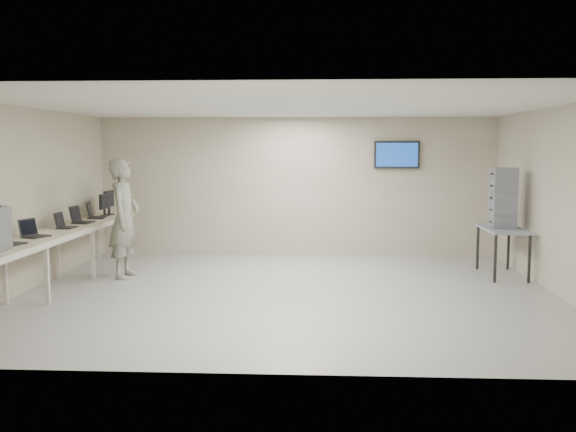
{
  "coord_description": "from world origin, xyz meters",
  "views": [
    {
      "loc": [
        0.51,
        -9.48,
        2.17
      ],
      "look_at": [
        0.0,
        0.2,
        1.15
      ],
      "focal_mm": 40.0,
      "sensor_mm": 36.0,
      "label": 1
    }
  ],
  "objects": [
    {
      "name": "laptop_4",
      "position": [
        -3.66,
        2.0,
        0.98
      ],
      "size": [
        0.37,
        0.42,
        0.3
      ],
      "rotation": [
        0.0,
        0.0,
        0.15
      ],
      "color": "black",
      "rests_on": "workbench"
    },
    {
      "name": "laptop_2",
      "position": [
        -3.62,
        0.51,
        0.97
      ],
      "size": [
        0.27,
        0.33,
        0.26
      ],
      "rotation": [
        0.0,
        0.0,
        -0.02
      ],
      "color": "black",
      "rests_on": "workbench"
    },
    {
      "name": "workbench",
      "position": [
        -3.59,
        0.0,
        0.83
      ],
      "size": [
        0.76,
        6.0,
        0.9
      ],
      "color": "beige",
      "rests_on": "ground"
    },
    {
      "name": "room",
      "position": [
        0.03,
        0.06,
        1.41
      ],
      "size": [
        8.01,
        7.01,
        2.81
      ],
      "color": "#B8B8B7",
      "rests_on": "ground"
    },
    {
      "name": "monitor_far",
      "position": [
        -3.6,
        2.66,
        1.18
      ],
      "size": [
        0.21,
        0.47,
        0.46
      ],
      "color": "black",
      "rests_on": "workbench"
    },
    {
      "name": "side_table",
      "position": [
        3.6,
        1.53,
        0.75
      ],
      "size": [
        0.64,
        1.38,
        0.83
      ],
      "color": "gray",
      "rests_on": "ground"
    },
    {
      "name": "laptop_3",
      "position": [
        -3.63,
        1.23,
        0.98
      ],
      "size": [
        0.33,
        0.4,
        0.3
      ],
      "rotation": [
        0.0,
        0.0,
        -0.06
      ],
      "color": "black",
      "rests_on": "workbench"
    },
    {
      "name": "monitor_near",
      "position": [
        -3.6,
        2.39,
        1.15
      ],
      "size": [
        0.19,
        0.43,
        0.42
      ],
      "color": "black",
      "rests_on": "workbench"
    },
    {
      "name": "laptop_1",
      "position": [
        -3.64,
        -0.55,
        0.97
      ],
      "size": [
        0.38,
        0.41,
        0.27
      ],
      "rotation": [
        0.0,
        0.0,
        -0.33
      ],
      "color": "black",
      "rests_on": "workbench"
    },
    {
      "name": "laptop_0",
      "position": [
        -3.67,
        -1.32,
        0.98
      ],
      "size": [
        0.41,
        0.45,
        0.3
      ],
      "rotation": [
        0.0,
        0.0,
        -0.28
      ],
      "color": "black",
      "rests_on": "workbench"
    },
    {
      "name": "storage_bins",
      "position": [
        3.58,
        1.53,
        1.34
      ],
      "size": [
        0.39,
        0.43,
        1.02
      ],
      "color": "gray",
      "rests_on": "side_table"
    },
    {
      "name": "soldier",
      "position": [
        -2.8,
        1.06,
        1.01
      ],
      "size": [
        0.5,
        0.75,
        2.01
      ],
      "primitive_type": "imported",
      "rotation": [
        0.0,
        0.0,
        1.54
      ],
      "color": "gray",
      "rests_on": "ground"
    }
  ]
}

